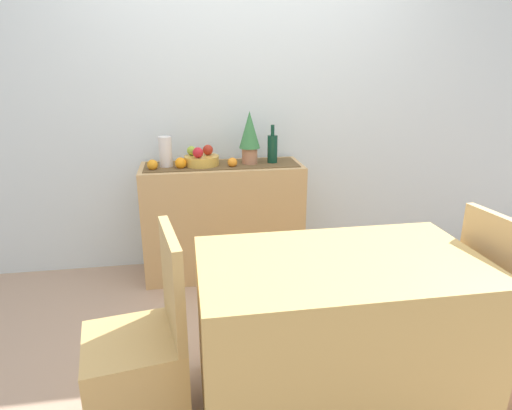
% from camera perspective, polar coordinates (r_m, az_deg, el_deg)
% --- Properties ---
extents(ground_plane, '(6.40, 6.40, 0.02)m').
position_cam_1_polar(ground_plane, '(2.67, 2.23, -17.25)').
color(ground_plane, tan).
rests_on(ground_plane, ground).
extents(room_wall_rear, '(6.40, 0.06, 2.70)m').
position_cam_1_polar(room_wall_rear, '(3.34, -1.68, 14.96)').
color(room_wall_rear, silver).
rests_on(room_wall_rear, ground).
extents(sideboard_console, '(1.15, 0.42, 0.84)m').
position_cam_1_polar(sideboard_console, '(3.26, -4.31, -1.97)').
color(sideboard_console, tan).
rests_on(sideboard_console, ground).
extents(table_runner, '(1.08, 0.32, 0.01)m').
position_cam_1_polar(table_runner, '(3.14, -4.49, 5.26)').
color(table_runner, brown).
rests_on(table_runner, sideboard_console).
extents(fruit_bowl, '(0.24, 0.24, 0.06)m').
position_cam_1_polar(fruit_bowl, '(3.12, -7.09, 5.78)').
color(fruit_bowl, gold).
rests_on(fruit_bowl, table_runner).
extents(apple_rear, '(0.07, 0.07, 0.07)m').
position_cam_1_polar(apple_rear, '(3.05, -7.57, 6.78)').
color(apple_rear, red).
rests_on(apple_rear, fruit_bowl).
extents(apple_left, '(0.07, 0.07, 0.07)m').
position_cam_1_polar(apple_left, '(3.14, -6.29, 7.15)').
color(apple_left, '#A62818').
rests_on(apple_left, fruit_bowl).
extents(apple_center, '(0.07, 0.07, 0.07)m').
position_cam_1_polar(apple_center, '(3.14, -8.40, 7.02)').
color(apple_center, '#8FAE36').
rests_on(apple_center, fruit_bowl).
extents(wine_bottle, '(0.07, 0.07, 0.28)m').
position_cam_1_polar(wine_bottle, '(3.17, 2.15, 7.36)').
color(wine_bottle, '#0F3A27').
rests_on(wine_bottle, sideboard_console).
extents(ceramic_vase, '(0.09, 0.09, 0.21)m').
position_cam_1_polar(ceramic_vase, '(3.11, -11.71, 6.77)').
color(ceramic_vase, silver).
rests_on(ceramic_vase, sideboard_console).
extents(potted_plant, '(0.15, 0.15, 0.38)m').
position_cam_1_polar(potted_plant, '(3.12, -0.84, 9.10)').
color(potted_plant, '#B67958').
rests_on(potted_plant, sideboard_console).
extents(orange_loose_mid, '(0.07, 0.07, 0.07)m').
position_cam_1_polar(orange_loose_mid, '(3.06, -13.34, 5.11)').
color(orange_loose_mid, orange).
rests_on(orange_loose_mid, sideboard_console).
extents(orange_loose_end, '(0.07, 0.07, 0.07)m').
position_cam_1_polar(orange_loose_end, '(3.06, -3.09, 5.57)').
color(orange_loose_end, orange).
rests_on(orange_loose_end, sideboard_console).
extents(orange_loose_far, '(0.08, 0.08, 0.08)m').
position_cam_1_polar(orange_loose_far, '(3.06, -9.79, 5.40)').
color(orange_loose_far, orange).
rests_on(orange_loose_far, sideboard_console).
extents(dining_table, '(1.22, 0.71, 0.74)m').
position_cam_1_polar(dining_table, '(2.09, 10.54, -16.19)').
color(dining_table, tan).
rests_on(dining_table, ground).
extents(chair_near_window, '(0.46, 0.46, 0.90)m').
position_cam_1_polar(chair_near_window, '(2.07, -14.91, -20.56)').
color(chair_near_window, tan).
rests_on(chair_near_window, ground).
extents(chair_by_corner, '(0.45, 0.45, 0.90)m').
position_cam_1_polar(chair_by_corner, '(2.55, 29.92, -14.47)').
color(chair_by_corner, tan).
rests_on(chair_by_corner, ground).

